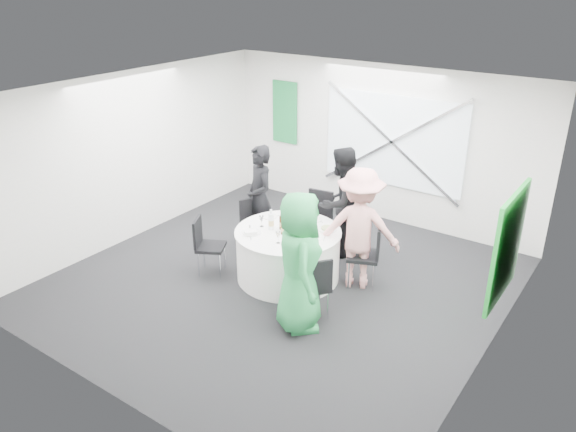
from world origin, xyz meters
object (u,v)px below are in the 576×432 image
Objects in this scene: person_man_back_left at (260,198)px; person_man_back at (340,202)px; chair_back_left at (254,221)px; clear_water_bottle at (271,221)px; green_water_bottle at (305,226)px; chair_back at (318,216)px; chair_front_left at (205,242)px; chair_front_right at (315,283)px; person_woman_green at (299,262)px; chair_back_right at (370,250)px; banquet_table at (288,254)px; person_woman_pink at (359,229)px.

person_man_back is (1.18, 0.54, 0.02)m from person_man_back_left.
chair_back_left is 2.86× the size of clear_water_bottle.
green_water_bottle is (0.00, -1.02, -0.02)m from person_man_back.
person_man_back is 1.28m from clear_water_bottle.
clear_water_bottle reaches higher than chair_back.
chair_back_left is 1.00× the size of chair_front_left.
person_woman_green reaches higher than chair_front_right.
chair_back_right is at bearing 22.73° from clear_water_bottle.
banquet_table is 1.15m from chair_front_right.
chair_front_left is at bearing -128.11° from chair_back.
person_woman_pink reaches higher than person_man_back.
chair_front_left is 2.30m from person_woman_pink.
chair_front_right reaches higher than chair_back_left.
person_man_back_left is (0.15, 1.15, 0.36)m from chair_front_left.
person_woman_pink is at bearing -144.39° from chair_front_right.
person_man_back is 1.02m from green_water_bottle.
person_man_back is at bearing 68.47° from clear_water_bottle.
person_man_back is (1.33, 1.70, 0.38)m from chair_front_left.
person_man_back is 0.97× the size of person_woman_green.
chair_front_left is at bearing 2.56° from person_woman_pink.
person_man_back is 6.14× the size of green_water_bottle.
person_woman_pink reaches higher than person_man_back_left.
green_water_bottle reaches higher than chair_front_left.
person_woman_pink is (-0.15, -0.07, 0.33)m from chair_back_right.
person_woman_green reaches higher than clear_water_bottle.
person_woman_pink is 1.35m from person_woman_green.
person_woman_pink reaches higher than banquet_table.
chair_back_right is 1.48m from clear_water_bottle.
chair_front_right is 2.94× the size of clear_water_bottle.
person_woman_green is (-0.08, -0.25, 0.39)m from chair_front_right.
green_water_bottle is at bearing 1.08° from person_woman_pink.
person_man_back reaches higher than chair_front_left.
green_water_bottle is 0.50m from clear_water_bottle.
clear_water_bottle is at bearing -101.36° from chair_back_left.
chair_back_right is at bearing -92.25° from chair_front_left.
banquet_table is 0.87× the size of person_man_back.
person_man_back is (-0.86, 0.63, 0.33)m from chair_back_right.
banquet_table is 0.90× the size of person_man_back_left.
chair_back_left is at bearing -83.02° from chair_front_right.
chair_back is 1.11× the size of chair_back_left.
person_woman_pink is at bearing 25.98° from person_man_back_left.
chair_front_left is at bearing 38.23° from person_woman_green.
person_woman_green is (-0.11, -1.35, 0.03)m from person_woman_pink.
person_man_back reaches higher than chair_back_left.
person_man_back reaches higher than chair_front_right.
chair_front_left is (-0.94, -1.66, -0.06)m from chair_back.
chair_front_left is 0.51× the size of person_man_back_left.
green_water_bottle reaches higher than chair_front_right.
person_woman_green is 6.34× the size of green_water_bottle.
person_man_back is 1.00m from person_woman_pink.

